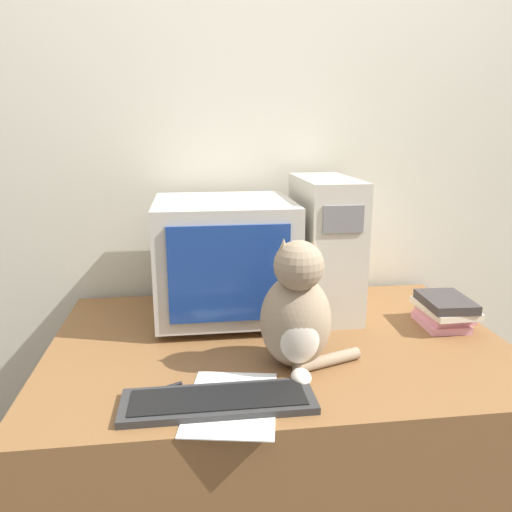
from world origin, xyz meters
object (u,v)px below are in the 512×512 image
at_px(keyboard, 219,401).
at_px(cat, 297,313).
at_px(computer_tower, 325,245).
at_px(pen, 153,392).
at_px(crt_monitor, 224,258).
at_px(book_stack, 444,310).

xyz_separation_m(keyboard, cat, (0.22, 0.17, 0.14)).
height_order(computer_tower, cat, computer_tower).
relative_size(keyboard, pen, 3.15).
bearing_deg(crt_monitor, book_stack, -14.79).
bearing_deg(pen, cat, 14.18).
height_order(computer_tower, pen, computer_tower).
distance_m(crt_monitor, keyboard, 0.61).
bearing_deg(keyboard, pen, 154.84).
bearing_deg(pen, crt_monitor, 66.61).
bearing_deg(pen, book_stack, 18.73).
relative_size(crt_monitor, pen, 3.12).
xyz_separation_m(crt_monitor, cat, (0.17, -0.40, -0.05)).
distance_m(book_stack, pen, 0.98).
distance_m(computer_tower, pen, 0.81).
distance_m(computer_tower, book_stack, 0.45).
bearing_deg(keyboard, cat, 37.50).
distance_m(computer_tower, keyboard, 0.76).
relative_size(cat, pen, 2.52).
xyz_separation_m(crt_monitor, computer_tower, (0.35, 0.02, 0.03)).
xyz_separation_m(book_stack, pen, (-0.93, -0.31, -0.05)).
bearing_deg(book_stack, keyboard, -153.12).
bearing_deg(book_stack, cat, -158.20).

